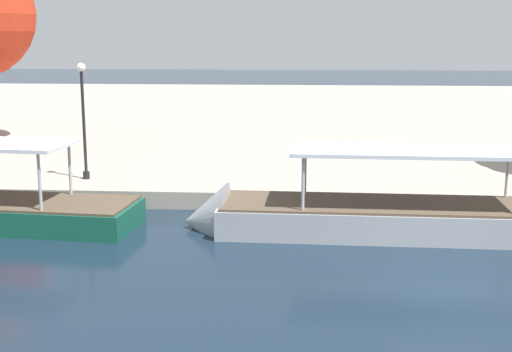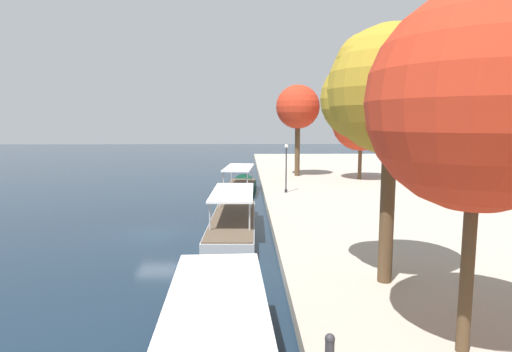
{
  "view_description": "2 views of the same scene",
  "coord_description": "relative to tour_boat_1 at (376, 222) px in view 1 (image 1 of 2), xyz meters",
  "views": [
    {
      "loc": [
        -3.7,
        -16.88,
        6.33
      ],
      "look_at": [
        -5.24,
        4.33,
        1.98
      ],
      "focal_mm": 48.82,
      "sensor_mm": 36.0,
      "label": 1
    },
    {
      "loc": [
        27.43,
        5.91,
        7.41
      ],
      "look_at": [
        -3.39,
        6.67,
        3.41
      ],
      "focal_mm": 29.8,
      "sensor_mm": 36.0,
      "label": 2
    }
  ],
  "objects": [
    {
      "name": "tour_boat_1",
      "position": [
        0.0,
        0.0,
        0.0
      ],
      "size": [
        13.37,
        3.21,
        3.85
      ],
      "rotation": [
        0.0,
        0.0,
        3.12
      ],
      "color": "#9EA3A8",
      "rests_on": "ground_plane"
    },
    {
      "name": "lamp_post",
      "position": [
        -11.01,
        4.68,
        2.82
      ],
      "size": [
        0.34,
        0.34,
        4.58
      ],
      "color": "black",
      "rests_on": "dock_promenade"
    },
    {
      "name": "ground_plane",
      "position": [
        1.41,
        -5.07,
        -0.37
      ],
      "size": [
        220.0,
        220.0,
        0.0
      ],
      "primitive_type": "plane",
      "color": "#142333"
    },
    {
      "name": "dock_promenade",
      "position": [
        1.41,
        30.07,
        -0.04
      ],
      "size": [
        120.0,
        55.0,
        0.66
      ],
      "primitive_type": "cube",
      "color": "#A39989",
      "rests_on": "ground_plane"
    }
  ]
}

